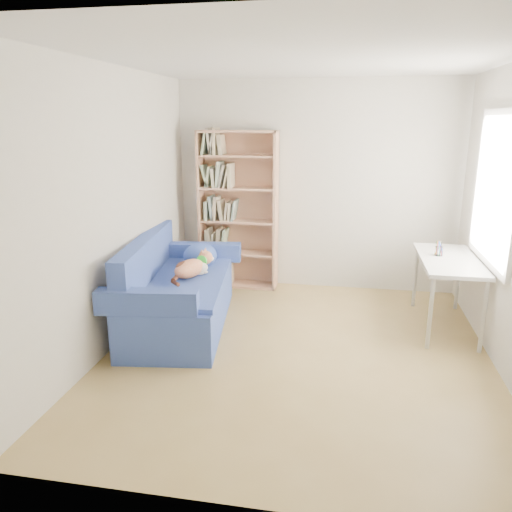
{
  "coord_description": "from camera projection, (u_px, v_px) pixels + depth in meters",
  "views": [
    {
      "loc": [
        0.39,
        -4.29,
        2.11
      ],
      "look_at": [
        -0.44,
        0.24,
        0.85
      ],
      "focal_mm": 35.0,
      "sensor_mm": 36.0,
      "label": 1
    }
  ],
  "objects": [
    {
      "name": "bookshelf",
      "position": [
        238.0,
        217.0,
        6.36
      ],
      "size": [
        0.99,
        0.31,
        1.99
      ],
      "color": "tan",
      "rests_on": "ground"
    },
    {
      "name": "sofa",
      "position": [
        177.0,
        292.0,
        5.25
      ],
      "size": [
        1.15,
        2.02,
        0.94
      ],
      "rotation": [
        0.0,
        0.0,
        0.14
      ],
      "color": "navy",
      "rests_on": "ground"
    },
    {
      "name": "pen_cup",
      "position": [
        439.0,
        250.0,
        5.16
      ],
      "size": [
        0.08,
        0.08,
        0.16
      ],
      "color": "white",
      "rests_on": "desk"
    },
    {
      "name": "desk",
      "position": [
        449.0,
        265.0,
        5.09
      ],
      "size": [
        0.57,
        1.24,
        0.75
      ],
      "color": "silver",
      "rests_on": "ground"
    },
    {
      "name": "ground",
      "position": [
        298.0,
        352.0,
        4.69
      ],
      "size": [
        4.0,
        4.0,
        0.0
      ],
      "primitive_type": "plane",
      "color": "olive",
      "rests_on": "ground"
    },
    {
      "name": "room_shell",
      "position": [
        314.0,
        177.0,
        4.28
      ],
      "size": [
        3.54,
        4.04,
        2.62
      ],
      "color": "silver",
      "rests_on": "ground"
    }
  ]
}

